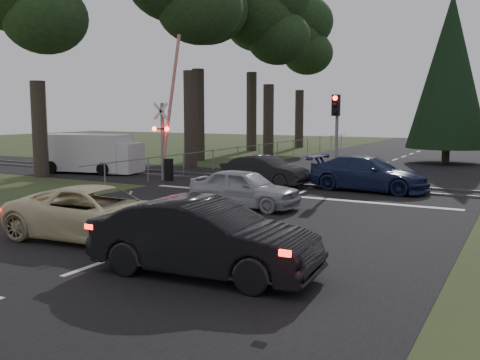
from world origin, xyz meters
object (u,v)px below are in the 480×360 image
Objects in this scene: traffic_signal_center at (336,125)px; dark_hatchback at (204,238)px; cream_coupe at (99,214)px; crossing_signal at (166,139)px; silver_car at (244,188)px; dark_car_far at (265,171)px; blue_sedan at (368,174)px; white_van at (93,154)px.

traffic_signal_center is 13.22m from dark_hatchback.
dark_hatchback is at bearing -112.09° from cream_coupe.
silver_car is at bearing -34.63° from crossing_signal.
dark_hatchback is 13.82m from dark_car_far.
crossing_signal reaches higher than silver_car.
silver_car is (-2.98, 7.37, -0.10)m from dark_hatchback.
dark_car_far is at bearing 20.98° from silver_car.
crossing_signal is at bearing 23.22° from cream_coupe.
cream_coupe is at bearing 166.88° from blue_sedan.
white_van reaches higher than dark_car_far.
traffic_signal_center is 2.50m from blue_sedan.
white_van is (-15.17, -0.56, 0.35)m from blue_sedan.
dark_hatchback is 1.16× the size of dark_car_far.
crossing_signal reaches higher than traffic_signal_center.
traffic_signal_center reaches higher than blue_sedan.
dark_car_far is at bearing 9.72° from crossing_signal.
silver_car is (6.83, -4.71, -1.37)m from crossing_signal.
traffic_signal_center is at bearing 114.21° from blue_sedan.
white_van is (-5.56, 0.80, -0.97)m from crossing_signal.
white_van is (-13.84, -0.09, -1.72)m from traffic_signal_center.
white_van is at bearing 68.13° from silver_car.
blue_sedan is 15.19m from white_van.
dark_hatchback is (4.12, -1.30, 0.08)m from cream_coupe.
dark_car_far is (-4.68, -0.52, -0.06)m from blue_sedan.
dark_car_far is (-3.35, -0.05, -2.13)m from traffic_signal_center.
dark_hatchback reaches higher than dark_car_far.
silver_car is at bearing 17.55° from dark_hatchback.
crossing_signal reaches higher than dark_hatchback.
dark_hatchback is 0.83× the size of white_van.
dark_car_far is (-4.88, 12.93, -0.11)m from dark_hatchback.
crossing_signal is at bearing -173.85° from traffic_signal_center.
silver_car is (1.14, 6.07, -0.02)m from cream_coupe.
dark_car_far is 0.72× the size of white_van.
silver_car is (-1.45, -5.61, -2.12)m from traffic_signal_center.
dark_hatchback reaches higher than blue_sedan.
dark_hatchback reaches higher than cream_coupe.
cream_coupe reaches higher than dark_car_far.
dark_car_far is (-1.90, 5.56, -0.01)m from silver_car.
silver_car is 5.87m from dark_car_far.
silver_car is at bearing 160.17° from blue_sedan.
dark_hatchback is at bearing -155.84° from silver_car.
cream_coupe is 16.15m from white_van.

